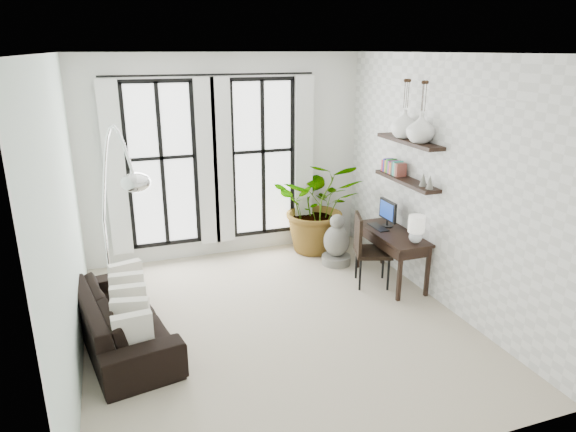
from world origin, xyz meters
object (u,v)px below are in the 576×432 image
plant (318,205)px  desk (394,237)px  sofa (122,318)px  buddha (337,243)px  desk_chair (366,246)px  arc_lamp (115,171)px

plant → desk: size_ratio=1.23×
sofa → buddha: (3.28, 1.26, 0.03)m
sofa → desk: bearing=-94.9°
desk_chair → sofa: bearing=-153.3°
desk_chair → buddha: (-0.08, 0.81, -0.25)m
sofa → arc_lamp: bearing=-18.8°
arc_lamp → desk: bearing=-5.1°
sofa → buddha: buddha is taller
plant → buddha: (0.05, -0.64, -0.44)m
desk_chair → arc_lamp: (-3.26, 0.24, 1.28)m
desk → arc_lamp: bearing=174.9°
arc_lamp → buddha: arc_lamp is taller
desk_chair → buddha: bearing=114.8°
buddha → desk_chair: bearing=-84.3°
desk → buddha: size_ratio=1.57×
desk → buddha: desk is taller
plant → buddha: bearing=-85.6°
desk → desk_chair: desk is taller
sofa → desk: size_ratio=1.66×
sofa → plant: 3.78m
desk_chair → desk: bearing=6.5°
sofa → desk: 3.79m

